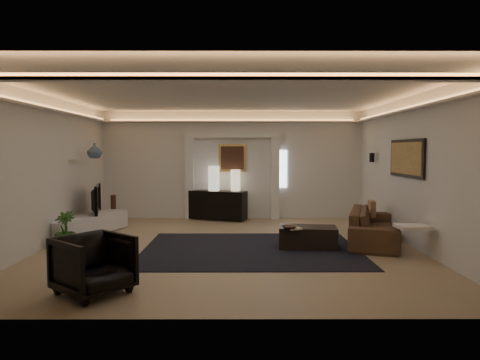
{
  "coord_description": "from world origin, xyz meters",
  "views": [
    {
      "loc": [
        0.18,
        -8.09,
        1.86
      ],
      "look_at": [
        0.2,
        0.6,
        1.25
      ],
      "focal_mm": 32.03,
      "sensor_mm": 36.0,
      "label": 1
    }
  ],
  "objects_px": {
    "console": "(218,205)",
    "coffee_table": "(308,237)",
    "sofa": "(374,226)",
    "armchair": "(94,265)"
  },
  "relations": [
    {
      "from": "armchair",
      "to": "console",
      "type": "bearing_deg",
      "value": 26.94
    },
    {
      "from": "console",
      "to": "coffee_table",
      "type": "xyz_separation_m",
      "value": [
        1.87,
        -3.3,
        -0.2
      ]
    },
    {
      "from": "sofa",
      "to": "armchair",
      "type": "xyz_separation_m",
      "value": [
        -4.59,
        -3.06,
        0.05
      ]
    },
    {
      "from": "console",
      "to": "coffee_table",
      "type": "height_order",
      "value": "console"
    },
    {
      "from": "sofa",
      "to": "armchair",
      "type": "relative_size",
      "value": 2.72
    },
    {
      "from": "coffee_table",
      "to": "armchair",
      "type": "bearing_deg",
      "value": -134.06
    },
    {
      "from": "console",
      "to": "armchair",
      "type": "bearing_deg",
      "value": -82.74
    },
    {
      "from": "sofa",
      "to": "console",
      "type": "bearing_deg",
      "value": 66.94
    },
    {
      "from": "console",
      "to": "coffee_table",
      "type": "bearing_deg",
      "value": -40.67
    },
    {
      "from": "coffee_table",
      "to": "console",
      "type": "bearing_deg",
      "value": 126.07
    }
  ]
}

